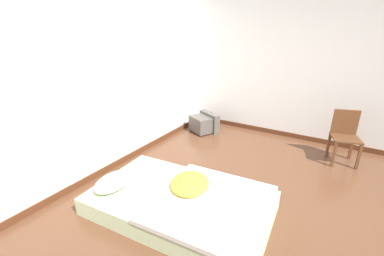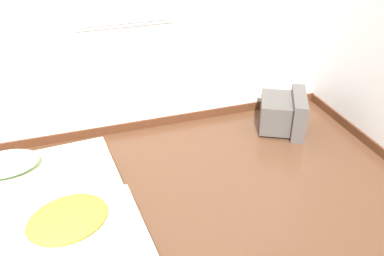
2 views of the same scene
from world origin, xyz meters
TOP-DOWN VIEW (x-y plane):
  - wall_back at (0.01, 2.44)m, footprint 7.59×0.08m
  - mattress_bed at (-0.35, 0.97)m, footprint 1.35×2.09m
  - crt_tv at (1.98, 1.95)m, footprint 0.61×0.64m

SIDE VIEW (x-z plane):
  - mattress_bed at x=-0.35m, z-range -0.04..0.31m
  - crt_tv at x=1.98m, z-range -0.01..0.37m
  - wall_back at x=0.01m, z-range -0.01..2.59m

